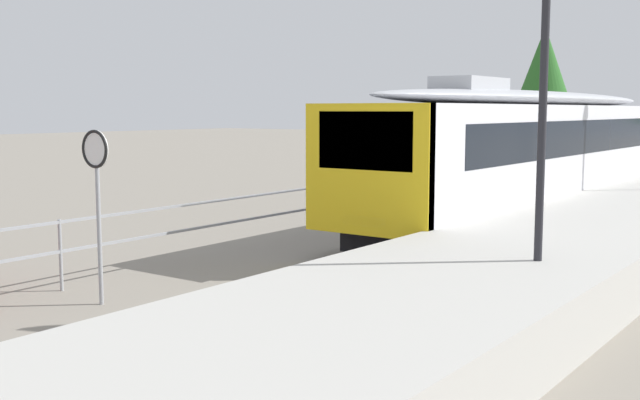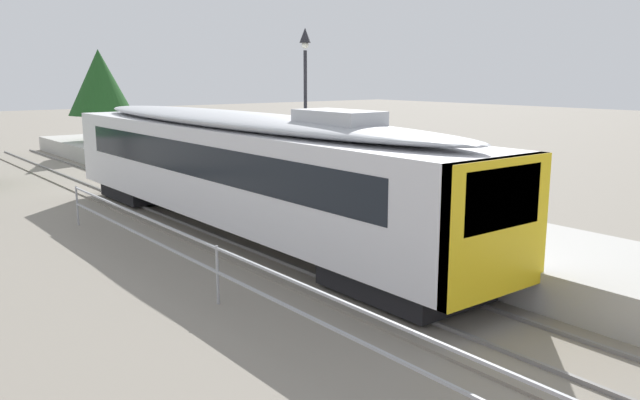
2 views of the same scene
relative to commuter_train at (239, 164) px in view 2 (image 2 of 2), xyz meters
The scene contains 6 objects.
ground_plane 5.16m from the commuter_train, 129.74° to the right, with size 160.00×160.00×0.00m, color gray.
track_rails 4.18m from the commuter_train, 90.00° to the right, with size 3.20×60.00×0.14m.
commuter_train is the anchor object (origin of this frame).
station_platform 5.14m from the commuter_train, 47.99° to the right, with size 3.90×60.00×0.90m, color #B7B5AD.
platform_lamp_far_end 5.19m from the commuter_train, 28.27° to the left, with size 0.34×0.34×5.35m.
tree_behind_station_far 21.88m from the commuter_train, 80.43° to the left, with size 3.65×3.65×6.12m.
Camera 2 is at (-9.40, 9.74, 4.67)m, focal length 35.96 mm.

